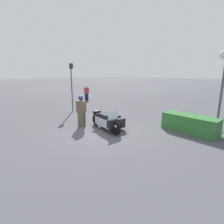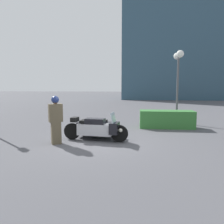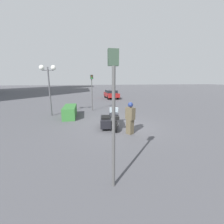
{
  "view_description": "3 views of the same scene",
  "coord_description": "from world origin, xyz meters",
  "px_view_note": "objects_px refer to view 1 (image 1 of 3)",
  "views": [
    {
      "loc": [
        6.91,
        -5.6,
        3.12
      ],
      "look_at": [
        -0.23,
        0.78,
        0.91
      ],
      "focal_mm": 28.0,
      "sensor_mm": 36.0,
      "label": 1
    },
    {
      "loc": [
        1.4,
        -8.24,
        2.18
      ],
      "look_at": [
        0.53,
        0.09,
        1.19
      ],
      "focal_mm": 35.0,
      "sensor_mm": 36.0,
      "label": 2
    },
    {
      "loc": [
        -9.33,
        1.99,
        3.02
      ],
      "look_at": [
        0.47,
        0.27,
        0.86
      ],
      "focal_mm": 24.0,
      "sensor_mm": 36.0,
      "label": 3
    }
  ],
  "objects_px": {
    "hedge_bush_curbside": "(190,124)",
    "pedestrian_bystander": "(86,93)",
    "officer_rider": "(81,110)",
    "traffic_light_far": "(72,81)",
    "police_motorcycle": "(110,121)"
  },
  "relations": [
    {
      "from": "hedge_bush_curbside",
      "to": "pedestrian_bystander",
      "type": "xyz_separation_m",
      "value": [
        -12.4,
        1.81,
        0.37
      ]
    },
    {
      "from": "pedestrian_bystander",
      "to": "officer_rider",
      "type": "bearing_deg",
      "value": 19.64
    },
    {
      "from": "police_motorcycle",
      "to": "officer_rider",
      "type": "bearing_deg",
      "value": -141.05
    },
    {
      "from": "officer_rider",
      "to": "traffic_light_far",
      "type": "relative_size",
      "value": 0.49
    },
    {
      "from": "hedge_bush_curbside",
      "to": "traffic_light_far",
      "type": "height_order",
      "value": "traffic_light_far"
    },
    {
      "from": "officer_rider",
      "to": "hedge_bush_curbside",
      "type": "xyz_separation_m",
      "value": [
        4.63,
        3.72,
        -0.51
      ]
    },
    {
      "from": "hedge_bush_curbside",
      "to": "pedestrian_bystander",
      "type": "bearing_deg",
      "value": 171.69
    },
    {
      "from": "police_motorcycle",
      "to": "officer_rider",
      "type": "height_order",
      "value": "officer_rider"
    },
    {
      "from": "police_motorcycle",
      "to": "hedge_bush_curbside",
      "type": "distance_m",
      "value": 4.24
    },
    {
      "from": "hedge_bush_curbside",
      "to": "officer_rider",
      "type": "bearing_deg",
      "value": -141.17
    },
    {
      "from": "police_motorcycle",
      "to": "pedestrian_bystander",
      "type": "distance_m",
      "value": 10.33
    },
    {
      "from": "police_motorcycle",
      "to": "pedestrian_bystander",
      "type": "bearing_deg",
      "value": 160.18
    },
    {
      "from": "hedge_bush_curbside",
      "to": "pedestrian_bystander",
      "type": "distance_m",
      "value": 12.54
    },
    {
      "from": "traffic_light_far",
      "to": "pedestrian_bystander",
      "type": "height_order",
      "value": "traffic_light_far"
    },
    {
      "from": "traffic_light_far",
      "to": "officer_rider",
      "type": "bearing_deg",
      "value": -24.85
    }
  ]
}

